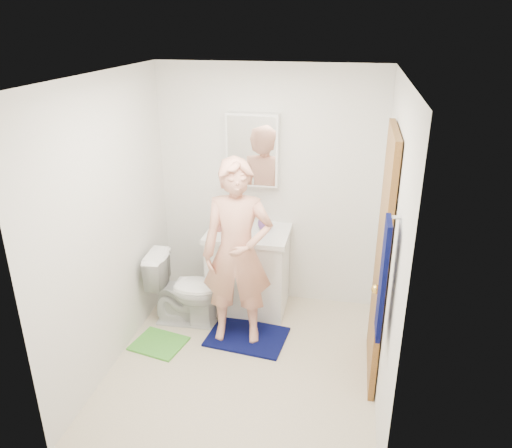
{
  "coord_description": "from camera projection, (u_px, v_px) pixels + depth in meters",
  "views": [
    {
      "loc": [
        0.78,
        -3.42,
        2.76
      ],
      "look_at": [
        0.06,
        0.25,
        1.21
      ],
      "focal_mm": 35.0,
      "sensor_mm": 36.0,
      "label": 1
    }
  ],
  "objects": [
    {
      "name": "floor",
      "position": [
        244.0,
        365.0,
        4.3
      ],
      "size": [
        2.2,
        2.4,
        0.02
      ],
      "primitive_type": "cube",
      "color": "beige",
      "rests_on": "ground"
    },
    {
      "name": "ceiling",
      "position": [
        241.0,
        74.0,
        3.37
      ],
      "size": [
        2.2,
        2.4,
        0.02
      ],
      "primitive_type": "cube",
      "color": "white",
      "rests_on": "ground"
    },
    {
      "name": "wall_back",
      "position": [
        269.0,
        188.0,
        4.93
      ],
      "size": [
        2.2,
        0.02,
        2.4
      ],
      "primitive_type": "cube",
      "color": "silver",
      "rests_on": "ground"
    },
    {
      "name": "wall_front",
      "position": [
        194.0,
        325.0,
        2.74
      ],
      "size": [
        2.2,
        0.02,
        2.4
      ],
      "primitive_type": "cube",
      "color": "silver",
      "rests_on": "ground"
    },
    {
      "name": "wall_left",
      "position": [
        109.0,
        226.0,
        4.04
      ],
      "size": [
        0.02,
        2.4,
        2.4
      ],
      "primitive_type": "cube",
      "color": "silver",
      "rests_on": "ground"
    },
    {
      "name": "wall_right",
      "position": [
        391.0,
        249.0,
        3.64
      ],
      "size": [
        0.02,
        2.4,
        2.4
      ],
      "primitive_type": "cube",
      "color": "silver",
      "rests_on": "ground"
    },
    {
      "name": "vanity_cabinet",
      "position": [
        249.0,
        272.0,
        5.0
      ],
      "size": [
        0.75,
        0.55,
        0.8
      ],
      "primitive_type": "cube",
      "color": "white",
      "rests_on": "floor"
    },
    {
      "name": "countertop",
      "position": [
        248.0,
        233.0,
        4.84
      ],
      "size": [
        0.79,
        0.59,
        0.05
      ],
      "primitive_type": "cube",
      "color": "white",
      "rests_on": "vanity_cabinet"
    },
    {
      "name": "sink_basin",
      "position": [
        248.0,
        232.0,
        4.83
      ],
      "size": [
        0.4,
        0.4,
        0.03
      ],
      "primitive_type": "cylinder",
      "color": "white",
      "rests_on": "countertop"
    },
    {
      "name": "faucet",
      "position": [
        252.0,
        219.0,
        4.97
      ],
      "size": [
        0.03,
        0.03,
        0.12
      ],
      "primitive_type": "cylinder",
      "color": "silver",
      "rests_on": "countertop"
    },
    {
      "name": "medicine_cabinet",
      "position": [
        253.0,
        150.0,
        4.74
      ],
      "size": [
        0.5,
        0.12,
        0.7
      ],
      "primitive_type": "cube",
      "color": "white",
      "rests_on": "wall_back"
    },
    {
      "name": "mirror_panel",
      "position": [
        251.0,
        151.0,
        4.69
      ],
      "size": [
        0.46,
        0.01,
        0.66
      ],
      "primitive_type": "cube",
      "color": "white",
      "rests_on": "wall_back"
    },
    {
      "name": "door",
      "position": [
        381.0,
        261.0,
        3.85
      ],
      "size": [
        0.05,
        0.8,
        2.05
      ],
      "primitive_type": "cube",
      "color": "#935E28",
      "rests_on": "ground"
    },
    {
      "name": "door_knob",
      "position": [
        376.0,
        289.0,
        3.6
      ],
      "size": [
        0.07,
        0.07,
        0.07
      ],
      "primitive_type": "sphere",
      "color": "gold",
      "rests_on": "door"
    },
    {
      "name": "towel",
      "position": [
        383.0,
        279.0,
        3.12
      ],
      "size": [
        0.03,
        0.24,
        0.8
      ],
      "primitive_type": "cube",
      "color": "#060B3F",
      "rests_on": "wall_right"
    },
    {
      "name": "towel_hook",
      "position": [
        397.0,
        217.0,
        2.95
      ],
      "size": [
        0.06,
        0.02,
        0.02
      ],
      "primitive_type": "cylinder",
      "rotation": [
        0.0,
        1.57,
        0.0
      ],
      "color": "silver",
      "rests_on": "wall_right"
    },
    {
      "name": "toilet",
      "position": [
        186.0,
        289.0,
        4.77
      ],
      "size": [
        0.72,
        0.43,
        0.72
      ],
      "primitive_type": "imported",
      "rotation": [
        0.0,
        0.0,
        1.61
      ],
      "color": "white",
      "rests_on": "floor"
    },
    {
      "name": "bath_mat",
      "position": [
        247.0,
        337.0,
        4.65
      ],
      "size": [
        0.76,
        0.58,
        0.02
      ],
      "primitive_type": "cube",
      "rotation": [
        0.0,
        0.0,
        -0.11
      ],
      "color": "#060B3F",
      "rests_on": "floor"
    },
    {
      "name": "green_rug",
      "position": [
        159.0,
        344.0,
        4.55
      ],
      "size": [
        0.51,
        0.46,
        0.02
      ],
      "primitive_type": "cube",
      "rotation": [
        0.0,
        0.0,
        -0.21
      ],
      "color": "green",
      "rests_on": "floor"
    },
    {
      "name": "soap_dispenser",
      "position": [
        218.0,
        220.0,
        4.82
      ],
      "size": [
        0.12,
        0.12,
        0.21
      ],
      "primitive_type": "imported",
      "rotation": [
        0.0,
        0.0,
        -0.27
      ],
      "color": "#B35C53",
      "rests_on": "countertop"
    },
    {
      "name": "toothbrush_cup",
      "position": [
        264.0,
        225.0,
        4.85
      ],
      "size": [
        0.16,
        0.16,
        0.1
      ],
      "primitive_type": "imported",
      "rotation": [
        0.0,
        0.0,
        0.27
      ],
      "color": "#6C408E",
      "rests_on": "countertop"
    },
    {
      "name": "man",
      "position": [
        237.0,
        254.0,
        4.33
      ],
      "size": [
        0.67,
        0.48,
        1.69
      ],
      "primitive_type": "imported",
      "rotation": [
        0.0,
        0.0,
        0.13
      ],
      "color": "#E39B80",
      "rests_on": "bath_mat"
    }
  ]
}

